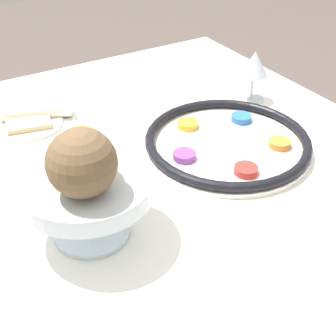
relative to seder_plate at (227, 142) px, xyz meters
name	(u,v)px	position (x,y,z in m)	size (l,w,h in m)	color
dining_table	(114,295)	(0.26, -0.07, -0.39)	(1.22, 1.02, 0.76)	white
seder_plate	(227,142)	(0.00, 0.00, 0.00)	(0.35, 0.35, 0.03)	silver
wine_glass	(254,66)	(-0.19, -0.15, 0.07)	(0.07, 0.07, 0.13)	silver
fruit_stand	(87,190)	(0.35, 0.10, 0.08)	(0.21, 0.21, 0.12)	silver
orange_fruit	(82,155)	(0.35, 0.10, 0.14)	(0.09, 0.09, 0.09)	orange
coconut	(82,163)	(0.36, 0.13, 0.15)	(0.10, 0.10, 0.10)	brown
bread_plate	(28,122)	(0.33, -0.31, -0.01)	(0.15, 0.15, 0.02)	silver
napkin_roll	(36,110)	(0.30, -0.33, 0.01)	(0.17, 0.10, 0.04)	white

